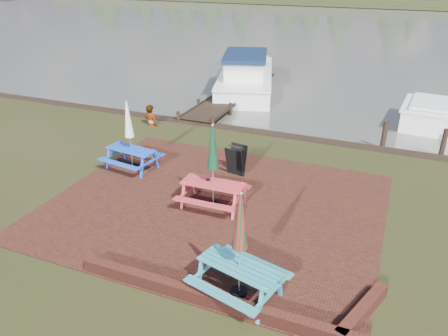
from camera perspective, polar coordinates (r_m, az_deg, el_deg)
The scene contains 11 objects.
ground at distance 11.49m, azimuth -3.25°, elevation -7.31°, with size 120.00×120.00×0.00m, color black.
paving at distance 12.25m, azimuth -1.24°, elevation -4.93°, with size 9.00×7.50×0.02m, color #3C1813.
brick_wall at distance 8.97m, azimuth 2.77°, elevation -17.14°, with size 6.21×1.79×0.30m.
water at distance 46.28m, azimuth 17.71°, elevation 16.69°, with size 120.00×60.00×0.02m, color #47453D.
picnic_table_teal at distance 8.84m, azimuth 2.04°, elevation -12.06°, with size 2.03×1.89×2.37m.
picnic_table_red at distance 11.85m, azimuth -1.44°, elevation -1.49°, with size 1.76×1.57×2.40m.
picnic_table_blue at distance 14.41m, azimuth -12.10°, elevation 2.85°, with size 1.83×1.68×2.29m.
chalkboard at distance 13.81m, azimuth 1.59°, elevation 1.03°, with size 0.62×0.65×0.95m.
jetty at distance 22.25m, azimuth 1.11°, elevation 9.61°, with size 1.76×9.08×1.00m.
boat_jetty at distance 24.03m, azimuth 2.86°, elevation 11.71°, with size 4.90×8.41×2.31m.
person at distance 18.23m, azimuth -9.66°, elevation 8.09°, with size 0.63×0.41×1.73m, color gray.
Camera 1 is at (4.28, -8.66, 6.23)m, focal length 35.00 mm.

